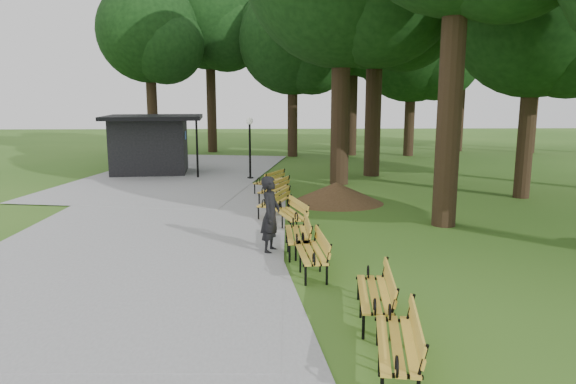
{
  "coord_description": "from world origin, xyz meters",
  "views": [
    {
      "loc": [
        -0.45,
        -11.77,
        3.83
      ],
      "look_at": [
        0.04,
        2.98,
        1.1
      ],
      "focal_mm": 32.57,
      "sensor_mm": 36.0,
      "label": 1
    }
  ],
  "objects_px": {
    "bench_0": "(396,344)",
    "bench_5": "(274,202)",
    "bench_4": "(290,214)",
    "lamp_post": "(250,134)",
    "bench_6": "(274,189)",
    "bench_3": "(297,235)",
    "kiosk": "(150,144)",
    "lawn_tree_1": "(536,15)",
    "bench_1": "(374,294)",
    "bench_2": "(310,253)",
    "dirt_mound": "(336,193)",
    "person": "(271,215)",
    "bench_7": "(269,181)"
  },
  "relations": [
    {
      "from": "dirt_mound",
      "to": "bench_0",
      "type": "relative_size",
      "value": 1.51
    },
    {
      "from": "bench_0",
      "to": "bench_3",
      "type": "distance_m",
      "value": 5.92
    },
    {
      "from": "bench_5",
      "to": "bench_2",
      "type": "bearing_deg",
      "value": 27.24
    },
    {
      "from": "bench_5",
      "to": "bench_0",
      "type": "bearing_deg",
      "value": 28.8
    },
    {
      "from": "person",
      "to": "bench_6",
      "type": "bearing_deg",
      "value": 17.12
    },
    {
      "from": "bench_1",
      "to": "bench_2",
      "type": "bearing_deg",
      "value": -152.7
    },
    {
      "from": "bench_4",
      "to": "bench_5",
      "type": "relative_size",
      "value": 1.0
    },
    {
      "from": "lamp_post",
      "to": "bench_3",
      "type": "height_order",
      "value": "lamp_post"
    },
    {
      "from": "lamp_post",
      "to": "bench_7",
      "type": "relative_size",
      "value": 1.5
    },
    {
      "from": "lamp_post",
      "to": "bench_3",
      "type": "relative_size",
      "value": 1.5
    },
    {
      "from": "bench_4",
      "to": "bench_7",
      "type": "xyz_separation_m",
      "value": [
        -0.6,
        6.05,
        0.0
      ]
    },
    {
      "from": "bench_0",
      "to": "lawn_tree_1",
      "type": "height_order",
      "value": "lawn_tree_1"
    },
    {
      "from": "lamp_post",
      "to": "dirt_mound",
      "type": "xyz_separation_m",
      "value": [
        3.3,
        -5.63,
        -1.7
      ]
    },
    {
      "from": "bench_0",
      "to": "bench_6",
      "type": "relative_size",
      "value": 1.0
    },
    {
      "from": "kiosk",
      "to": "bench_5",
      "type": "bearing_deg",
      "value": -63.04
    },
    {
      "from": "dirt_mound",
      "to": "bench_4",
      "type": "height_order",
      "value": "bench_4"
    },
    {
      "from": "lamp_post",
      "to": "bench_0",
      "type": "height_order",
      "value": "lamp_post"
    },
    {
      "from": "dirt_mound",
      "to": "bench_3",
      "type": "relative_size",
      "value": 1.51
    },
    {
      "from": "lamp_post",
      "to": "bench_7",
      "type": "distance_m",
      "value": 3.75
    },
    {
      "from": "bench_5",
      "to": "bench_4",
      "type": "bearing_deg",
      "value": 33.32
    },
    {
      "from": "kiosk",
      "to": "person",
      "type": "bearing_deg",
      "value": -71.79
    },
    {
      "from": "dirt_mound",
      "to": "bench_0",
      "type": "xyz_separation_m",
      "value": [
        -0.63,
        -11.76,
        0.06
      ]
    },
    {
      "from": "lawn_tree_1",
      "to": "bench_6",
      "type": "bearing_deg",
      "value": -177.69
    },
    {
      "from": "bench_7",
      "to": "lawn_tree_1",
      "type": "bearing_deg",
      "value": 108.01
    },
    {
      "from": "person",
      "to": "bench_4",
      "type": "relative_size",
      "value": 1.0
    },
    {
      "from": "bench_0",
      "to": "bench_2",
      "type": "relative_size",
      "value": 1.0
    },
    {
      "from": "person",
      "to": "bench_0",
      "type": "relative_size",
      "value": 1.0
    },
    {
      "from": "kiosk",
      "to": "bench_5",
      "type": "xyz_separation_m",
      "value": [
        6.09,
        -9.6,
        -1.0
      ]
    },
    {
      "from": "lamp_post",
      "to": "bench_3",
      "type": "distance_m",
      "value": 11.79
    },
    {
      "from": "kiosk",
      "to": "bench_0",
      "type": "xyz_separation_m",
      "value": [
        7.72,
        -19.5,
        -1.0
      ]
    },
    {
      "from": "bench_3",
      "to": "bench_5",
      "type": "xyz_separation_m",
      "value": [
        -0.55,
        4.07,
        0.0
      ]
    },
    {
      "from": "bench_7",
      "to": "bench_5",
      "type": "bearing_deg",
      "value": 29.12
    },
    {
      "from": "bench_0",
      "to": "bench_1",
      "type": "distance_m",
      "value": 1.85
    },
    {
      "from": "lawn_tree_1",
      "to": "person",
      "type": "bearing_deg",
      "value": -144.64
    },
    {
      "from": "bench_6",
      "to": "bench_1",
      "type": "bearing_deg",
      "value": 32.42
    },
    {
      "from": "person",
      "to": "lamp_post",
      "type": "relative_size",
      "value": 0.67
    },
    {
      "from": "dirt_mound",
      "to": "bench_6",
      "type": "xyz_separation_m",
      "value": [
        -2.24,
        0.46,
        0.06
      ]
    },
    {
      "from": "bench_4",
      "to": "bench_6",
      "type": "height_order",
      "value": "same"
    },
    {
      "from": "lamp_post",
      "to": "bench_5",
      "type": "height_order",
      "value": "lamp_post"
    },
    {
      "from": "kiosk",
      "to": "lawn_tree_1",
      "type": "height_order",
      "value": "lawn_tree_1"
    },
    {
      "from": "bench_3",
      "to": "bench_5",
      "type": "bearing_deg",
      "value": -172.89
    },
    {
      "from": "lamp_post",
      "to": "bench_6",
      "type": "height_order",
      "value": "lamp_post"
    },
    {
      "from": "bench_3",
      "to": "bench_6",
      "type": "height_order",
      "value": "same"
    },
    {
      "from": "bench_1",
      "to": "bench_3",
      "type": "height_order",
      "value": "same"
    },
    {
      "from": "bench_0",
      "to": "bench_5",
      "type": "xyz_separation_m",
      "value": [
        -1.63,
        9.89,
        0.0
      ]
    },
    {
      "from": "kiosk",
      "to": "bench_6",
      "type": "distance_m",
      "value": 9.55
    },
    {
      "from": "bench_3",
      "to": "lawn_tree_1",
      "type": "relative_size",
      "value": 0.2
    },
    {
      "from": "lamp_post",
      "to": "kiosk",
      "type": "bearing_deg",
      "value": 157.35
    },
    {
      "from": "bench_0",
      "to": "bench_5",
      "type": "height_order",
      "value": "same"
    },
    {
      "from": "bench_2",
      "to": "bench_4",
      "type": "xyz_separation_m",
      "value": [
        -0.32,
        3.78,
        0.0
      ]
    }
  ]
}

